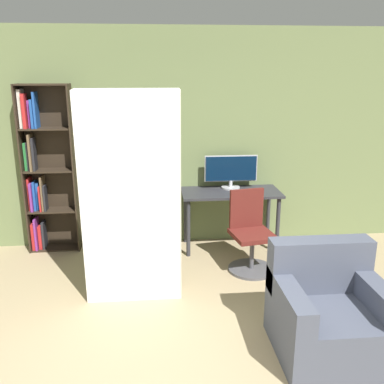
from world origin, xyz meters
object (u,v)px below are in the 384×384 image
at_px(mattress_near, 132,200).
at_px(armchair, 328,313).
at_px(bookshelf, 44,170).
at_px(monitor, 231,171).
at_px(office_chair, 250,239).

distance_m(mattress_near, armchair, 1.96).
height_order(bookshelf, mattress_near, bookshelf).
height_order(monitor, bookshelf, bookshelf).
height_order(bookshelf, armchair, bookshelf).
bearing_deg(mattress_near, armchair, -30.90).
relative_size(monitor, bookshelf, 0.33).
xyz_separation_m(bookshelf, armchair, (2.69, -2.30, -0.69)).
distance_m(office_chair, armchair, 1.51).
xyz_separation_m(office_chair, mattress_near, (-1.27, -0.54, 0.66)).
bearing_deg(office_chair, monitor, 97.07).
xyz_separation_m(monitor, mattress_near, (-1.18, -1.32, 0.05)).
relative_size(office_chair, bookshelf, 0.44).
distance_m(office_chair, bookshelf, 2.61).
height_order(monitor, armchair, monitor).
bearing_deg(monitor, office_chair, -82.93).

